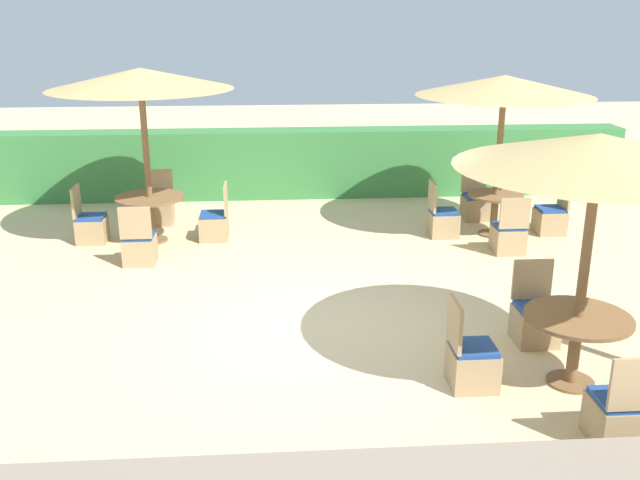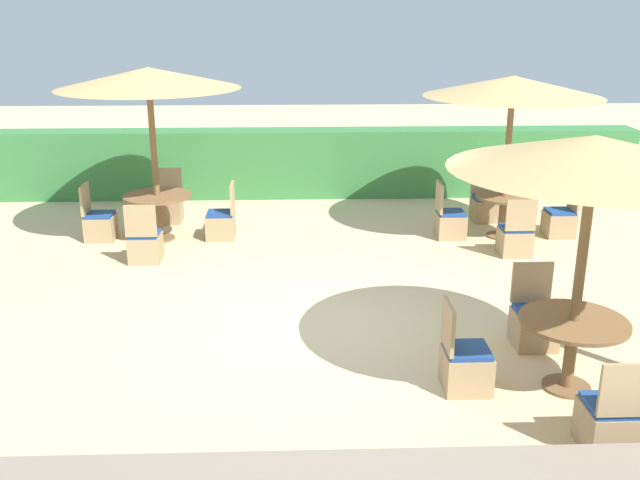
# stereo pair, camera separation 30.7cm
# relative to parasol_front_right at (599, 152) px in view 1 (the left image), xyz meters

# --- Properties ---
(ground_plane) EXTENTS (40.00, 40.00, 0.00)m
(ground_plane) POSITION_rel_parasol_front_right_xyz_m (-2.42, 1.52, -2.40)
(ground_plane) COLOR #D1BA8C
(hedge_row) EXTENTS (13.00, 0.70, 1.33)m
(hedge_row) POSITION_rel_parasol_front_right_xyz_m (-2.42, 7.77, -1.73)
(hedge_row) COLOR #387A3D
(hedge_row) RESTS_ON ground_plane
(parasol_front_right) EXTENTS (2.66, 2.66, 2.57)m
(parasol_front_right) POSITION_rel_parasol_front_right_xyz_m (0.00, 0.00, 0.00)
(parasol_front_right) COLOR brown
(parasol_front_right) RESTS_ON ground_plane
(round_table_front_right) EXTENTS (1.06, 1.06, 0.75)m
(round_table_front_right) POSITION_rel_parasol_front_right_xyz_m (0.00, 0.00, -1.80)
(round_table_front_right) COLOR brown
(round_table_front_right) RESTS_ON ground_plane
(patio_chair_front_right_south) EXTENTS (0.46, 0.46, 0.93)m
(patio_chair_front_right_south) POSITION_rel_parasol_front_right_xyz_m (-0.03, -1.05, -2.13)
(patio_chair_front_right_south) COLOR tan
(patio_chair_front_right_south) RESTS_ON ground_plane
(patio_chair_front_right_north) EXTENTS (0.46, 0.46, 0.93)m
(patio_chair_front_right_north) POSITION_rel_parasol_front_right_xyz_m (-0.04, 0.96, -2.13)
(patio_chair_front_right_north) COLOR tan
(patio_chair_front_right_north) RESTS_ON ground_plane
(patio_chair_front_right_west) EXTENTS (0.46, 0.46, 0.93)m
(patio_chair_front_right_west) POSITION_rel_parasol_front_right_xyz_m (-1.04, 0.03, -2.13)
(patio_chair_front_right_west) COLOR tan
(patio_chair_front_right_west) RESTS_ON ground_plane
(parasol_back_right) EXTENTS (2.81, 2.81, 2.63)m
(parasol_back_right) POSITION_rel_parasol_front_right_xyz_m (0.71, 4.93, 0.06)
(parasol_back_right) COLOR brown
(parasol_back_right) RESTS_ON ground_plane
(round_table_back_right) EXTENTS (0.92, 0.92, 0.70)m
(round_table_back_right) POSITION_rel_parasol_front_right_xyz_m (0.71, 4.93, -1.87)
(round_table_back_right) COLOR brown
(round_table_back_right) RESTS_ON ground_plane
(patio_chair_back_right_east) EXTENTS (0.46, 0.46, 0.93)m
(patio_chair_back_right_east) POSITION_rel_parasol_front_right_xyz_m (1.69, 4.93, -2.13)
(patio_chair_back_right_east) COLOR tan
(patio_chair_back_right_east) RESTS_ON ground_plane
(patio_chair_back_right_north) EXTENTS (0.46, 0.46, 0.93)m
(patio_chair_back_right_north) POSITION_rel_parasol_front_right_xyz_m (0.67, 5.87, -2.13)
(patio_chair_back_right_north) COLOR tan
(patio_chair_back_right_north) RESTS_ON ground_plane
(patio_chair_back_right_south) EXTENTS (0.46, 0.46, 0.93)m
(patio_chair_back_right_south) POSITION_rel_parasol_front_right_xyz_m (0.66, 4.01, -2.13)
(patio_chair_back_right_south) COLOR tan
(patio_chair_back_right_south) RESTS_ON ground_plane
(patio_chair_back_right_west) EXTENTS (0.46, 0.46, 0.93)m
(patio_chair_back_right_west) POSITION_rel_parasol_front_right_xyz_m (-0.17, 4.92, -2.13)
(patio_chair_back_right_west) COLOR tan
(patio_chair_back_right_west) RESTS_ON ground_plane
(parasol_back_left) EXTENTS (2.85, 2.85, 2.77)m
(parasol_back_left) POSITION_rel_parasol_front_right_xyz_m (-4.96, 5.00, 0.20)
(parasol_back_left) COLOR brown
(parasol_back_left) RESTS_ON ground_plane
(round_table_back_left) EXTENTS (1.10, 1.10, 0.75)m
(round_table_back_left) POSITION_rel_parasol_front_right_xyz_m (-4.96, 5.00, -1.80)
(round_table_back_left) COLOR brown
(round_table_back_left) RESTS_ON ground_plane
(patio_chair_back_left_north) EXTENTS (0.46, 0.46, 0.93)m
(patio_chair_back_left_north) POSITION_rel_parasol_front_right_xyz_m (-4.97, 6.00, -2.13)
(patio_chair_back_left_north) COLOR tan
(patio_chair_back_left_north) RESTS_ON ground_plane
(patio_chair_back_left_west) EXTENTS (0.46, 0.46, 0.93)m
(patio_chair_back_left_west) POSITION_rel_parasol_front_right_xyz_m (-5.93, 5.01, -2.13)
(patio_chair_back_left_west) COLOR tan
(patio_chair_back_left_west) RESTS_ON ground_plane
(patio_chair_back_left_east) EXTENTS (0.46, 0.46, 0.93)m
(patio_chair_back_left_east) POSITION_rel_parasol_front_right_xyz_m (-3.94, 5.01, -2.13)
(patio_chair_back_left_east) COLOR tan
(patio_chair_back_left_east) RESTS_ON ground_plane
(patio_chair_back_left_south) EXTENTS (0.46, 0.46, 0.93)m
(patio_chair_back_left_south) POSITION_rel_parasol_front_right_xyz_m (-4.98, 3.92, -2.13)
(patio_chair_back_left_south) COLOR tan
(patio_chair_back_left_south) RESTS_ON ground_plane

